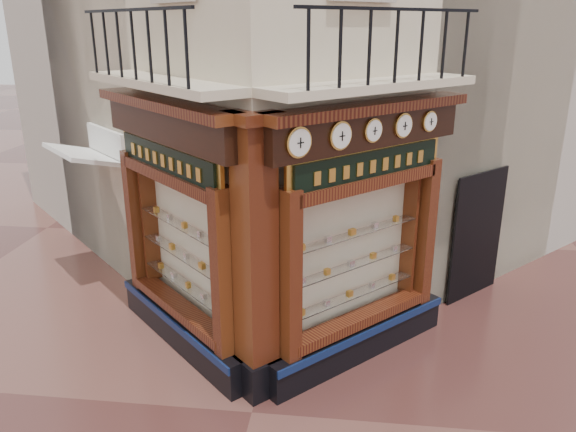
# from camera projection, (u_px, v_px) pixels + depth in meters

# --- Properties ---
(ground) EXTENTS (80.00, 80.00, 0.00)m
(ground) POSITION_uv_depth(u_px,v_px,m) (252.00, 412.00, 7.58)
(ground) COLOR #4A2622
(ground) RESTS_ON ground
(neighbour_left) EXTENTS (11.31, 11.31, 11.00)m
(neighbour_left) POSITION_uv_depth(u_px,v_px,m) (212.00, 2.00, 14.18)
(neighbour_left) COLOR #B2A89B
(neighbour_left) RESTS_ON ground
(neighbour_right) EXTENTS (11.31, 11.31, 11.00)m
(neighbour_right) POSITION_uv_depth(u_px,v_px,m) (410.00, 1.00, 13.63)
(neighbour_right) COLOR #B2A89B
(neighbour_right) RESTS_ON ground
(shopfront_left) EXTENTS (2.86, 2.86, 3.98)m
(shopfront_left) POSITION_uv_depth(u_px,v_px,m) (177.00, 231.00, 8.57)
(shopfront_left) COLOR black
(shopfront_left) RESTS_ON ground
(shopfront_right) EXTENTS (2.86, 2.86, 3.98)m
(shopfront_right) POSITION_uv_depth(u_px,v_px,m) (362.00, 239.00, 8.26)
(shopfront_right) COLOR black
(shopfront_right) RESTS_ON ground
(corner_pilaster) EXTENTS (0.85, 0.85, 3.98)m
(corner_pilaster) POSITION_uv_depth(u_px,v_px,m) (255.00, 266.00, 7.42)
(corner_pilaster) COLOR black
(corner_pilaster) RESTS_ON ground
(balcony) EXTENTS (5.94, 2.97, 1.03)m
(balcony) POSITION_uv_depth(u_px,v_px,m) (265.00, 83.00, 7.61)
(balcony) COLOR beige
(balcony) RESTS_ON ground
(clock_a) EXTENTS (0.31, 0.31, 0.39)m
(clock_a) POSITION_uv_depth(u_px,v_px,m) (299.00, 142.00, 6.78)
(clock_a) COLOR gold
(clock_a) RESTS_ON ground
(clock_b) EXTENTS (0.30, 0.30, 0.38)m
(clock_b) POSITION_uv_depth(u_px,v_px,m) (340.00, 136.00, 7.19)
(clock_b) COLOR gold
(clock_b) RESTS_ON ground
(clock_c) EXTENTS (0.27, 0.27, 0.33)m
(clock_c) POSITION_uv_depth(u_px,v_px,m) (373.00, 130.00, 7.54)
(clock_c) COLOR gold
(clock_c) RESTS_ON ground
(clock_d) EXTENTS (0.29, 0.29, 0.35)m
(clock_d) POSITION_uv_depth(u_px,v_px,m) (403.00, 126.00, 7.90)
(clock_d) COLOR gold
(clock_d) RESTS_ON ground
(clock_e) EXTENTS (0.25, 0.25, 0.31)m
(clock_e) POSITION_uv_depth(u_px,v_px,m) (429.00, 121.00, 8.24)
(clock_e) COLOR gold
(clock_e) RESTS_ON ground
(awning) EXTENTS (1.91, 1.91, 0.34)m
(awning) POSITION_uv_depth(u_px,v_px,m) (99.00, 283.00, 11.37)
(awning) COLOR white
(awning) RESTS_ON ground
(signboard_left) EXTENTS (2.16, 2.16, 0.58)m
(signboard_left) POSITION_uv_depth(u_px,v_px,m) (167.00, 160.00, 8.16)
(signboard_left) COLOR gold
(signboard_left) RESTS_ON ground
(signboard_right) EXTENTS (2.14, 2.14, 0.57)m
(signboard_right) POSITION_uv_depth(u_px,v_px,m) (369.00, 166.00, 7.84)
(signboard_right) COLOR gold
(signboard_right) RESTS_ON ground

